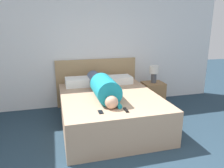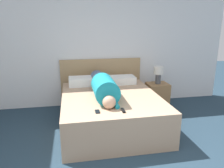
# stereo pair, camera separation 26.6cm
# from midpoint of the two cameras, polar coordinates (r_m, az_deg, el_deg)

# --- Properties ---
(wall_back) EXTENTS (6.03, 0.06, 2.60)m
(wall_back) POSITION_cam_midpoint_polar(r_m,az_deg,el_deg) (4.88, -2.62, 9.53)
(wall_back) COLOR white
(wall_back) RESTS_ON ground_plane
(bed) EXTENTS (1.68, 2.00, 0.58)m
(bed) POSITION_cam_midpoint_polar(r_m,az_deg,el_deg) (3.96, 1.53, -7.01)
(bed) COLOR tan
(bed) RESTS_ON ground_plane
(headboard) EXTENTS (1.80, 0.04, 1.05)m
(headboard) POSITION_cam_midpoint_polar(r_m,az_deg,el_deg) (4.97, -1.29, 0.55)
(headboard) COLOR tan
(headboard) RESTS_ON ground_plane
(nightstand) EXTENTS (0.45, 0.38, 0.56)m
(nightstand) POSITION_cam_midpoint_polar(r_m,az_deg,el_deg) (4.91, 13.21, -3.04)
(nightstand) COLOR olive
(nightstand) RESTS_ON ground_plane
(table_lamp) EXTENTS (0.20, 0.20, 0.37)m
(table_lamp) POSITION_cam_midpoint_polar(r_m,az_deg,el_deg) (4.77, 13.59, 2.82)
(table_lamp) COLOR #4C4C51
(table_lamp) RESTS_ON nightstand
(person_lying) EXTENTS (0.39, 1.64, 0.39)m
(person_lying) POSITION_cam_midpoint_polar(r_m,az_deg,el_deg) (3.81, -0.39, -0.62)
(person_lying) COLOR tan
(person_lying) RESTS_ON bed
(pillow_near_headboard) EXTENTS (0.62, 0.36, 0.17)m
(pillow_near_headboard) POSITION_cam_midpoint_polar(r_m,az_deg,el_deg) (4.49, -5.63, 0.72)
(pillow_near_headboard) COLOR white
(pillow_near_headboard) RESTS_ON bed
(pillow_second) EXTENTS (0.59, 0.36, 0.15)m
(pillow_second) POSITION_cam_midpoint_polar(r_m,az_deg,el_deg) (4.62, 3.97, 1.09)
(pillow_second) COLOR white
(pillow_second) RESTS_ON bed
(tv_remote) EXTENTS (0.04, 0.15, 0.02)m
(tv_remote) POSITION_cam_midpoint_polar(r_m,az_deg,el_deg) (3.19, 5.30, -6.91)
(tv_remote) COLOR black
(tv_remote) RESTS_ON bed
(cell_phone) EXTENTS (0.06, 0.13, 0.01)m
(cell_phone) POSITION_cam_midpoint_polar(r_m,az_deg,el_deg) (3.16, -1.41, -7.25)
(cell_phone) COLOR black
(cell_phone) RESTS_ON bed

